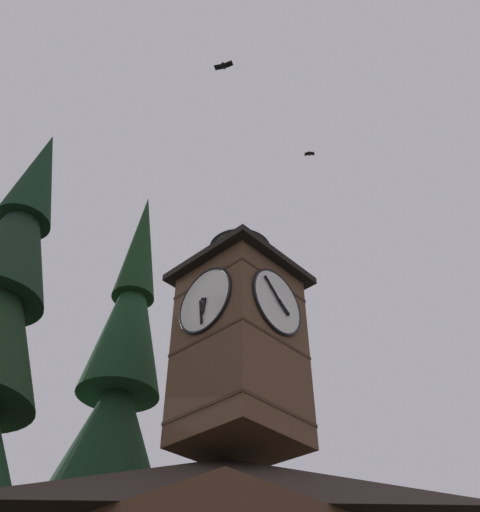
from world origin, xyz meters
TOP-DOWN VIEW (x-y plane):
  - clock_tower at (1.42, 0.14)m, footprint 3.95×3.95m
  - pine_tree_behind at (2.24, -5.27)m, footprint 5.68×5.68m
  - flying_bird_high at (-1.64, 1.82)m, footprint 0.43×0.48m
  - flying_bird_low at (5.59, 3.25)m, footprint 0.46×0.69m

SIDE VIEW (x-z plane):
  - pine_tree_behind at x=2.24m, z-range -2.32..18.72m
  - clock_tower at x=1.42m, z-range 6.87..15.70m
  - flying_bird_low at x=5.59m, z-range 19.11..19.26m
  - flying_bird_high at x=-1.64m, z-range 21.93..22.07m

